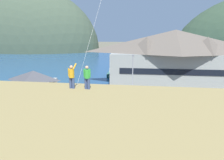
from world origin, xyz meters
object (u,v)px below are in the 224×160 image
wharf_dock (128,72)px  person_kite_flyer (72,76)px  parked_car_mid_row_near (178,117)px  parked_car_mid_row_center (104,99)px  storage_shed_near_lot (34,87)px  parking_light_pole (133,74)px  harbor_lodge (174,57)px  person_companion (87,77)px  parked_car_front_row_silver (130,120)px  parked_car_corner_spot (86,111)px  moored_boat_wharfside (114,73)px

wharf_dock → person_kite_flyer: size_ratio=6.46×
parked_car_mid_row_near → parked_car_mid_row_center: size_ratio=1.00×
storage_shed_near_lot → parking_light_pole: 15.20m
harbor_lodge → person_kite_flyer: bearing=-111.9°
person_kite_flyer → person_companion: bearing=-2.2°
parked_car_front_row_silver → parking_light_pole: 11.25m
person_kite_flyer → harbor_lodge: bearing=68.1°
parked_car_mid_row_center → person_kite_flyer: 15.36m
parked_car_corner_spot → person_companion: (2.79, -9.03, 6.20)m
parked_car_mid_row_near → wharf_dock: bearing=103.9°
moored_boat_wharfside → parked_car_front_row_silver: moored_boat_wharfside is taller
parked_car_mid_row_near → parking_light_pole: size_ratio=0.61×
harbor_lodge → parked_car_front_row_silver: harbor_lodge is taller
person_kite_flyer → parked_car_mid_row_center: bearing=91.3°
parked_car_front_row_silver → parked_car_mid_row_near: bearing=15.9°
parking_light_pole → parked_car_front_row_silver: bearing=-88.2°
harbor_lodge → person_companion: bearing=-109.8°
storage_shed_near_lot → wharf_dock: 29.65m
parked_car_mid_row_center → parked_car_mid_row_near: bearing=-29.5°
moored_boat_wharfside → parked_car_corner_spot: bearing=-88.8°
moored_boat_wharfside → parked_car_mid_row_near: 31.50m
moored_boat_wharfside → person_companion: bearing=-84.9°
moored_boat_wharfside → parked_car_corner_spot: (0.62, -28.87, 0.34)m
parked_car_mid_row_center → moored_boat_wharfside: bearing=94.6°
moored_boat_wharfside → parked_car_corner_spot: size_ratio=1.89×
moored_boat_wharfside → person_kite_flyer: person_kite_flyer is taller
wharf_dock → person_companion: 41.28m
wharf_dock → parked_car_corner_spot: 31.82m
harbor_lodge → parked_car_corner_spot: harbor_lodge is taller
moored_boat_wharfside → parking_light_pole: parking_light_pole is taller
wharf_dock → parking_light_pole: size_ratio=1.69×
moored_boat_wharfside → parked_car_mid_row_near: moored_boat_wharfside is taller
harbor_lodge → storage_shed_near_lot: 27.00m
parked_car_front_row_silver → wharf_dock: bearing=94.4°
storage_shed_near_lot → harbor_lodge: bearing=33.4°
moored_boat_wharfside → person_companion: person_companion is taller
storage_shed_near_lot → parked_car_front_row_silver: 16.44m
parking_light_pole → person_kite_flyer: (-3.67, -17.84, 3.10)m
moored_boat_wharfside → person_companion: (3.41, -37.90, 6.55)m
wharf_dock → storage_shed_near_lot: bearing=-114.7°
person_companion → parked_car_front_row_silver: bearing=68.3°
parked_car_mid_row_near → parked_car_mid_row_center: 11.13m
moored_boat_wharfside → parked_car_mid_row_center: moored_boat_wharfside is taller
moored_boat_wharfside → storage_shed_near_lot: bearing=-109.8°
wharf_dock → person_kite_flyer: (-1.44, -40.65, 6.94)m
storage_shed_near_lot → parked_car_corner_spot: 10.58m
wharf_dock → parked_car_mid_row_near: bearing=-76.1°
person_kite_flyer → moored_boat_wharfside: bearing=93.4°
parking_light_pole → parked_car_mid_row_near: bearing=-58.4°
harbor_lodge → parking_light_pole: bearing=-126.1°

